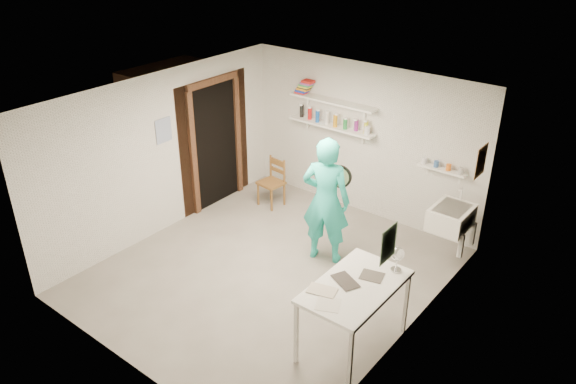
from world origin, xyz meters
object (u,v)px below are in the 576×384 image
Objects in this scene: belfast_sink at (451,217)px; wooden_chair at (271,183)px; man at (326,201)px; desk_lamp at (398,254)px; work_table at (353,316)px; wall_clock at (340,176)px.

wooden_chair is (-2.95, -0.22, -0.30)m from belfast_sink.
man reaches higher than belfast_sink.
belfast_sink reaches higher than wooden_chair.
desk_lamp reaches higher than belfast_sink.
work_table is (-0.11, -2.23, -0.28)m from belfast_sink.
desk_lamp is at bearing 133.99° from man.
desk_lamp is (0.21, 0.50, 0.64)m from work_table.
work_table is at bearing -112.42° from desk_lamp.
desk_lamp is at bearing 67.58° from work_table.
wall_clock is at bearing 128.92° from work_table.
wooden_chair is at bearing 153.65° from desk_lamp.
wall_clock is at bearing -12.14° from wooden_chair.
work_table is (1.20, -1.48, -0.78)m from wall_clock.
wooden_chair is at bearing -43.53° from man.
desk_lamp is (0.10, -1.73, 0.36)m from belfast_sink.
wooden_chair is at bearing 144.71° from work_table.
wall_clock reaches higher than wooden_chair.
belfast_sink is 2.25m from work_table.
belfast_sink is 2.97m from wooden_chair.
wall_clock is 2.06m from work_table.
man is (-1.37, -0.96, 0.20)m from belfast_sink.
wall_clock is 1.72m from desk_lamp.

